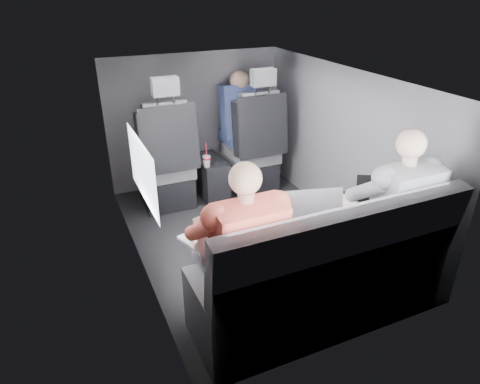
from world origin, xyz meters
name	(u,v)px	position (x,y,z in m)	size (l,w,h in m)	color
floor	(248,238)	(0.00, 0.00, 0.00)	(2.60, 2.60, 0.00)	black
ceiling	(249,77)	(0.00, 0.00, 1.35)	(2.60, 2.60, 0.00)	#B2B2AD
panel_left	(133,185)	(-0.90, 0.00, 0.68)	(0.02, 2.60, 1.35)	#56565B
panel_right	(343,148)	(0.90, 0.00, 0.68)	(0.02, 2.60, 1.35)	#56565B
panel_front	(195,120)	(0.00, 1.30, 0.68)	(1.80, 0.02, 1.35)	#56565B
panel_back	(352,251)	(0.00, -1.30, 0.68)	(1.80, 0.02, 1.35)	#56565B
side_window	(142,171)	(-0.88, -0.30, 0.90)	(0.02, 0.75, 0.42)	white
seatbelt	(262,119)	(0.45, 0.67, 0.80)	(0.05, 0.01, 0.65)	black
front_seat_left	(166,168)	(-0.45, 0.84, 0.40)	(0.52, 0.58, 1.26)	black
front_seat_right	(253,153)	(0.45, 0.84, 0.40)	(0.52, 0.58, 1.26)	black
center_console	(211,177)	(0.00, 0.88, 0.20)	(0.24, 0.48, 0.41)	black
rear_bench	(321,280)	(0.00, -1.06, 0.31)	(1.60, 0.57, 0.92)	#5D5D62
soda_cup	(207,161)	(-0.10, 0.71, 0.46)	(0.08, 0.08, 0.23)	white
laptop_white	(218,234)	(-0.57, -0.79, 0.64)	(0.42, 0.43, 0.27)	silver
laptop_silver	(303,214)	(0.01, -0.80, 0.64)	(0.43, 0.42, 0.26)	#B5B5BA
laptop_black	(371,198)	(0.56, -0.79, 0.63)	(0.42, 0.46, 0.25)	black
passenger_rear_left	(237,251)	(-0.53, -0.97, 0.61)	(0.48, 0.60, 1.18)	#333237
passenger_rear_right	(386,212)	(0.53, -0.97, 0.62)	(0.49, 0.61, 1.21)	navy
passenger_front_right	(239,114)	(0.41, 1.10, 0.74)	(0.38, 0.38, 0.75)	navy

